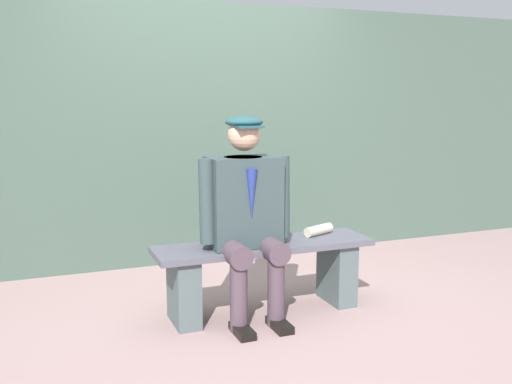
% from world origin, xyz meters
% --- Properties ---
extents(ground_plane, '(30.00, 30.00, 0.00)m').
position_xyz_m(ground_plane, '(0.00, 0.00, 0.00)').
color(ground_plane, gray).
extents(bench, '(1.49, 0.40, 0.48)m').
position_xyz_m(bench, '(0.00, 0.00, 0.30)').
color(bench, '#53555F').
rests_on(bench, ground).
extents(seated_man, '(0.63, 0.58, 1.33)m').
position_xyz_m(seated_man, '(0.15, 0.05, 0.74)').
color(seated_man, '#354648').
rests_on(seated_man, ground).
extents(rolled_magazine, '(0.25, 0.16, 0.07)m').
position_xyz_m(rolled_magazine, '(-0.45, -0.07, 0.52)').
color(rolled_magazine, beige).
rests_on(rolled_magazine, bench).
extents(stadium_wall, '(12.00, 0.24, 2.25)m').
position_xyz_m(stadium_wall, '(0.00, -1.48, 1.13)').
color(stadium_wall, '#455A4E').
rests_on(stadium_wall, ground).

